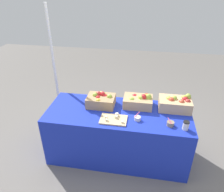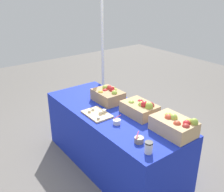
{
  "view_description": "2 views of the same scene",
  "coord_description": "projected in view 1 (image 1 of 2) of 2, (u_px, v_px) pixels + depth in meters",
  "views": [
    {
      "loc": [
        0.31,
        -2.34,
        2.32
      ],
      "look_at": [
        -0.08,
        -0.05,
        1.0
      ],
      "focal_mm": 34.5,
      "sensor_mm": 36.0,
      "label": 1
    },
    {
      "loc": [
        2.14,
        -1.61,
        2.09
      ],
      "look_at": [
        -0.04,
        0.02,
        0.91
      ],
      "focal_mm": 41.95,
      "sensor_mm": 36.0,
      "label": 2
    }
  ],
  "objects": [
    {
      "name": "ground_plane",
      "position": [
        117.0,
        153.0,
        3.2
      ],
      "size": [
        10.0,
        10.0,
        0.0
      ],
      "primitive_type": "plane",
      "color": "slate"
    },
    {
      "name": "table",
      "position": [
        118.0,
        134.0,
        3.01
      ],
      "size": [
        1.9,
        0.76,
        0.74
      ],
      "primitive_type": "cube",
      "color": "#192DB7",
      "rests_on": "ground_plane"
    },
    {
      "name": "coffee_cup",
      "position": [
        186.0,
        125.0,
        2.49
      ],
      "size": [
        0.07,
        0.07,
        0.11
      ],
      "color": "silver",
      "rests_on": "table"
    },
    {
      "name": "sample_bowl_mid",
      "position": [
        137.0,
        118.0,
        2.66
      ],
      "size": [
        0.09,
        0.08,
        0.11
      ],
      "color": "silver",
      "rests_on": "table"
    },
    {
      "name": "tent_pole",
      "position": [
        55.0,
        70.0,
        3.43
      ],
      "size": [
        0.04,
        0.04,
        1.98
      ],
      "primitive_type": "cylinder",
      "color": "white",
      "rests_on": "ground_plane"
    },
    {
      "name": "apple_crate_right",
      "position": [
        101.0,
        100.0,
        2.93
      ],
      "size": [
        0.37,
        0.28,
        0.19
      ],
      "color": "tan",
      "rests_on": "table"
    },
    {
      "name": "cutting_board_front",
      "position": [
        114.0,
        119.0,
        2.66
      ],
      "size": [
        0.33,
        0.23,
        0.05
      ],
      "color": "#D1B284",
      "rests_on": "table"
    },
    {
      "name": "apple_crate_left",
      "position": [
        176.0,
        103.0,
        2.85
      ],
      "size": [
        0.42,
        0.28,
        0.2
      ],
      "color": "tan",
      "rests_on": "table"
    },
    {
      "name": "sample_bowl_near",
      "position": [
        170.0,
        124.0,
        2.56
      ],
      "size": [
        0.09,
        0.09,
        0.1
      ],
      "color": "gray",
      "rests_on": "table"
    },
    {
      "name": "apple_crate_middle",
      "position": [
        139.0,
        101.0,
        2.92
      ],
      "size": [
        0.39,
        0.27,
        0.19
      ],
      "color": "tan",
      "rests_on": "table"
    }
  ]
}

